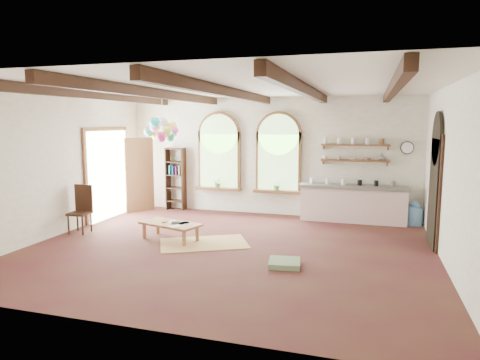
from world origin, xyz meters
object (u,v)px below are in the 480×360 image
at_px(coffee_table, 170,225).
at_px(balloon_cluster, 162,130).
at_px(kitchen_counter, 353,203).
at_px(side_chair, 80,219).

xyz_separation_m(coffee_table, balloon_cluster, (-1.01, 1.71, 1.99)).
bearing_deg(kitchen_counter, side_chair, -153.45).
bearing_deg(balloon_cluster, coffee_table, -59.50).
height_order(coffee_table, side_chair, side_chair).
relative_size(coffee_table, side_chair, 1.31).
bearing_deg(coffee_table, side_chair, -179.02).
xyz_separation_m(kitchen_counter, balloon_cluster, (-4.71, -1.22, 1.85)).
bearing_deg(kitchen_counter, balloon_cluster, -165.46).
distance_m(kitchen_counter, coffee_table, 4.73).
height_order(kitchen_counter, balloon_cluster, balloon_cluster).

